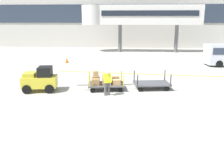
# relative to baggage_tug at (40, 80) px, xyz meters

# --- Properties ---
(ground_plane) EXTENTS (120.00, 120.00, 0.00)m
(ground_plane) POSITION_rel_baggage_tug_xyz_m (4.94, -1.02, -0.75)
(ground_plane) COLOR #B2ADA0
(apron_lead_line) EXTENTS (18.82, 1.87, 0.01)m
(apron_lead_line) POSITION_rel_baggage_tug_xyz_m (8.84, 5.06, -0.75)
(apron_lead_line) COLOR yellow
(apron_lead_line) RESTS_ON ground_plane
(terminal_building) EXTENTS (54.38, 2.51, 9.71)m
(terminal_building) POSITION_rel_baggage_tug_xyz_m (4.94, 24.96, 4.11)
(terminal_building) COLOR #BCB7AD
(terminal_building) RESTS_ON ground_plane
(jet_bridge) EXTENTS (16.17, 3.00, 6.35)m
(jet_bridge) POSITION_rel_baggage_tug_xyz_m (6.66, 18.97, 4.25)
(jet_bridge) COLOR silver
(jet_bridge) RESTS_ON ground_plane
(baggage_tug) EXTENTS (2.23, 1.48, 1.58)m
(baggage_tug) POSITION_rel_baggage_tug_xyz_m (0.00, 0.00, 0.00)
(baggage_tug) COLOR gold
(baggage_tug) RESTS_ON ground_plane
(baggage_cart_lead) EXTENTS (3.07, 1.70, 1.19)m
(baggage_cart_lead) POSITION_rel_baggage_tug_xyz_m (4.08, 0.59, -0.21)
(baggage_cart_lead) COLOR #4C4C4F
(baggage_cart_lead) RESTS_ON ground_plane
(baggage_cart_middle) EXTENTS (3.07, 1.70, 1.10)m
(baggage_cart_middle) POSITION_rel_baggage_tug_xyz_m (7.09, 0.97, -0.41)
(baggage_cart_middle) COLOR #4C4C4F
(baggage_cart_middle) RESTS_ON ground_plane
(baggage_handler) EXTENTS (0.54, 0.55, 1.56)m
(baggage_handler) POSITION_rel_baggage_tug_xyz_m (4.31, -0.64, 0.11)
(baggage_handler) COLOR #4C4C4C
(baggage_handler) RESTS_ON ground_plane
(safety_cone_near) EXTENTS (0.36, 0.36, 0.55)m
(safety_cone_near) POSITION_rel_baggage_tug_xyz_m (-0.85, 9.96, -0.48)
(safety_cone_near) COLOR #EA590F
(safety_cone_near) RESTS_ON ground_plane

